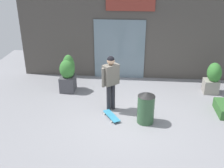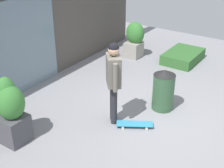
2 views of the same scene
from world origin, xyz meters
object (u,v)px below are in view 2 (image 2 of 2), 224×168
object	(u,v)px
planter_box_left	(135,37)
trash_bin	(163,89)
skateboard	(135,124)
planter_box_right	(9,109)
skateboarder	(114,75)

from	to	relation	value
planter_box_left	trash_bin	size ratio (longest dim) A/B	1.15
skateboard	planter_box_right	xyz separation A→B (m)	(-1.66, 1.73, 0.62)
skateboard	trash_bin	distance (m)	1.07
trash_bin	skateboard	bearing A→B (deg)	171.90
skateboarder	trash_bin	xyz separation A→B (m)	(1.04, -0.62, -0.60)
planter_box_left	planter_box_right	size ratio (longest dim) A/B	0.84
planter_box_right	trash_bin	bearing A→B (deg)	-35.25
planter_box_right	skateboard	bearing A→B (deg)	-46.07
trash_bin	planter_box_left	bearing A→B (deg)	41.81
skateboarder	planter_box_left	xyz separation A→B (m)	(3.39, 1.48, -0.44)
skateboarder	skateboard	world-z (taller)	skateboarder
skateboard	trash_bin	size ratio (longest dim) A/B	0.79
skateboard	planter_box_left	size ratio (longest dim) A/B	0.69
skateboard	planter_box_right	size ratio (longest dim) A/B	0.58
skateboard	planter_box_right	distance (m)	2.48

